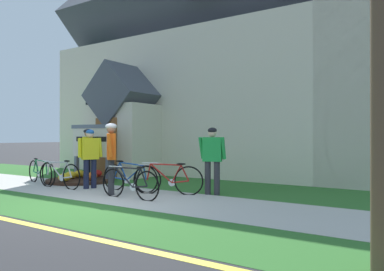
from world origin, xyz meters
name	(u,v)px	position (x,y,z in m)	size (l,w,h in m)	color
ground	(191,184)	(0.00, 4.00, 0.00)	(140.00, 140.00, 0.00)	#2B2B2D
sidewalk_slab	(109,193)	(-0.78, 1.38, 0.01)	(32.00, 2.28, 0.01)	#B7B5AD
grass_verge	(37,206)	(-0.78, -0.65, 0.00)	(32.00, 1.77, 0.01)	#2D6628
church_lawn	(169,182)	(-0.78, 3.97, 0.00)	(24.00, 2.90, 0.01)	#2D6628
church_building	(259,54)	(-0.29, 10.03, 5.13)	(15.12, 11.72, 14.35)	beige
church_sign	(92,143)	(-3.24, 3.01, 1.22)	(1.82, 0.20, 1.84)	slate
flower_bed	(81,179)	(-3.23, 2.54, 0.09)	(2.11, 2.11, 0.34)	#382319
bicycle_black	(130,177)	(-0.59, 1.93, 0.37)	(1.73, 0.24, 0.83)	black
bicycle_white	(59,175)	(-2.62, 1.28, 0.37)	(1.79, 0.08, 0.82)	black
bicycle_green	(40,172)	(-3.97, 1.59, 0.37)	(1.75, 0.45, 0.79)	black
bicycle_yellow	(130,183)	(0.24, 1.05, 0.36)	(1.76, 0.08, 0.79)	black
bicycle_blue	(168,179)	(0.60, 2.05, 0.38)	(1.69, 0.71, 0.81)	black
cyclist_in_orange_jersey	(111,152)	(-0.56, 1.24, 1.06)	(0.50, 0.62, 1.78)	#2D2D33
cyclist_in_yellow_jersey	(90,154)	(-1.82, 1.68, 0.96)	(0.37, 0.61, 1.64)	#191E38
cyclist_in_green_jersey	(88,151)	(-2.98, 2.61, 0.99)	(0.44, 0.64, 1.68)	black
cyclist_in_blue_jersey	(212,155)	(1.55, 2.61, 0.98)	(0.65, 0.34, 1.67)	#2D2D33
yard_deciduous_tree	(109,77)	(-6.78, 7.21, 4.27)	(3.33, 3.33, 5.90)	#3D2D1E
distant_hill	(328,143)	(-10.96, 71.74, 0.00)	(104.27, 46.00, 21.45)	#847A5B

